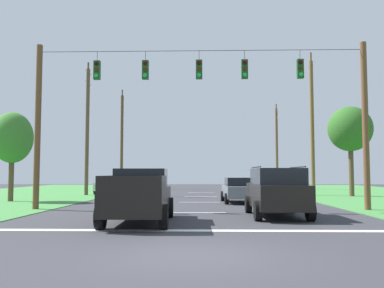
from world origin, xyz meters
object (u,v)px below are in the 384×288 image
(overhead_signal_span, at_px, (199,114))
(tree_roadside_right, at_px, (350,129))
(pickup_truck, at_px, (140,196))
(distant_car_oncoming, at_px, (239,190))
(utility_pole_mid_right, at_px, (312,126))
(utility_pole_far_right, at_px, (277,146))
(utility_pole_far_left, at_px, (122,140))
(tree_roadside_far_right, at_px, (12,138))
(suv_black, at_px, (276,191))
(distant_car_crossing_white, at_px, (111,185))
(utility_pole_mid_left, at_px, (87,128))

(overhead_signal_span, height_order, tree_roadside_right, overhead_signal_span)
(pickup_truck, xyz_separation_m, tree_roadside_right, (13.76, 17.44, 4.23))
(distant_car_oncoming, bearing_deg, utility_pole_mid_right, 50.66)
(utility_pole_far_right, relative_size, utility_pole_far_left, 0.85)
(tree_roadside_far_right, bearing_deg, distant_car_oncoming, -1.61)
(utility_pole_mid_right, relative_size, utility_pole_far_left, 1.01)
(utility_pole_mid_right, bearing_deg, distant_car_oncoming, -129.34)
(suv_black, distance_m, distant_car_oncoming, 8.37)
(suv_black, bearing_deg, utility_pole_mid_right, 70.55)
(overhead_signal_span, distance_m, distant_car_crossing_white, 18.28)
(utility_pole_far_right, bearing_deg, distant_car_crossing_white, -144.88)
(utility_pole_mid_left, bearing_deg, overhead_signal_span, -55.11)
(overhead_signal_span, bearing_deg, tree_roadside_far_right, 154.68)
(pickup_truck, xyz_separation_m, utility_pole_mid_left, (-7.24, 18.65, 4.50))
(overhead_signal_span, distance_m, distant_car_oncoming, 6.99)
(distant_car_oncoming, relative_size, tree_roadside_right, 0.62)
(distant_car_crossing_white, height_order, tree_roadside_right, tree_roadside_right)
(tree_roadside_far_right, bearing_deg, utility_pole_far_right, 46.87)
(utility_pole_mid_right, relative_size, tree_roadside_right, 1.67)
(tree_roadside_far_right, bearing_deg, utility_pole_mid_left, 71.46)
(distant_car_crossing_white, bearing_deg, distant_car_oncoming, -46.28)
(overhead_signal_span, relative_size, distant_car_crossing_white, 3.72)
(distant_car_crossing_white, bearing_deg, tree_roadside_right, -11.02)
(overhead_signal_span, xyz_separation_m, utility_pole_mid_left, (-9.35, 13.42, 0.74))
(overhead_signal_span, bearing_deg, suv_black, -43.67)
(utility_pole_mid_left, height_order, utility_pole_far_left, utility_pole_far_left)
(distant_car_oncoming, bearing_deg, suv_black, -84.36)
(distant_car_crossing_white, xyz_separation_m, utility_pole_mid_left, (-1.46, -2.59, 4.67))
(suv_black, relative_size, utility_pole_mid_right, 0.41)
(utility_pole_far_left, xyz_separation_m, tree_roadside_right, (20.92, -15.32, -0.47))
(distant_car_crossing_white, bearing_deg, utility_pole_mid_right, -9.05)
(overhead_signal_span, relative_size, pickup_truck, 3.02)
(distant_car_crossing_white, xyz_separation_m, tree_roadside_far_right, (-4.06, -10.35, 3.22))
(distant_car_oncoming, bearing_deg, tree_roadside_right, 36.92)
(distant_car_crossing_white, distance_m, utility_pole_far_right, 20.61)
(overhead_signal_span, relative_size, distant_car_oncoming, 3.77)
(utility_pole_mid_right, relative_size, utility_pole_far_right, 1.19)
(pickup_truck, distance_m, utility_pole_mid_right, 22.13)
(utility_pole_far_right, xyz_separation_m, utility_pole_mid_left, (-17.98, -14.21, 0.58))
(utility_pole_mid_left, bearing_deg, utility_pole_far_left, 89.70)
(utility_pole_far_right, height_order, utility_pole_mid_left, utility_pole_mid_left)
(distant_car_crossing_white, xyz_separation_m, utility_pole_far_left, (-1.39, 11.52, 4.88))
(suv_black, xyz_separation_m, tree_roadside_right, (8.43, 15.27, 4.14))
(suv_black, height_order, utility_pole_far_left, utility_pole_far_left)
(overhead_signal_span, bearing_deg, utility_pole_mid_left, 124.89)
(overhead_signal_span, relative_size, utility_pole_far_right, 1.68)
(utility_pole_far_right, height_order, tree_roadside_right, utility_pole_far_right)
(pickup_truck, xyz_separation_m, utility_pole_far_right, (10.74, 32.86, 3.92))
(overhead_signal_span, distance_m, utility_pole_far_left, 29.06)
(utility_pole_mid_right, xyz_separation_m, utility_pole_far_left, (-18.28, 14.21, 0.03))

